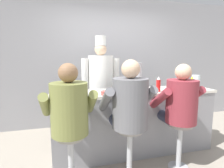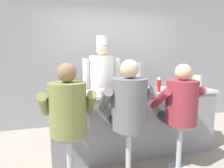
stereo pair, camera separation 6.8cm
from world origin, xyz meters
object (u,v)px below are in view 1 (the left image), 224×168
at_px(cup_stack_steel, 138,77).
at_px(mustard_bottle_yellow, 192,84).
at_px(coffee_mug_tan, 124,87).
at_px(cook_in_whites_near, 101,81).
at_px(ketchup_bottle_red, 158,84).
at_px(breakfast_plate, 64,93).
at_px(water_pitcher_clear, 196,81).
at_px(diner_seated_maroon, 180,104).
at_px(cereal_bowl, 107,93).
at_px(diner_seated_grey, 129,106).
at_px(diner_seated_olive, 69,111).
at_px(hot_sauce_bottle_orange, 184,85).

bearing_deg(cup_stack_steel, mustard_bottle_yellow, -10.85).
bearing_deg(coffee_mug_tan, cook_in_whites_near, 104.24).
relative_size(ketchup_bottle_red, mustard_bottle_yellow, 1.04).
relative_size(breakfast_plate, cup_stack_steel, 0.65).
distance_m(mustard_bottle_yellow, water_pitcher_clear, 0.33).
distance_m(mustard_bottle_yellow, diner_seated_maroon, 0.61).
xyz_separation_m(mustard_bottle_yellow, cup_stack_steel, (-0.81, 0.16, 0.11)).
distance_m(cereal_bowl, diner_seated_grey, 0.41).
relative_size(mustard_bottle_yellow, diner_seated_olive, 0.15).
xyz_separation_m(coffee_mug_tan, diner_seated_maroon, (0.55, -0.62, -0.14)).
height_order(mustard_bottle_yellow, coffee_mug_tan, mustard_bottle_yellow).
xyz_separation_m(mustard_bottle_yellow, diner_seated_grey, (-1.15, -0.36, -0.17)).
height_order(diner_seated_grey, cook_in_whites_near, cook_in_whites_near).
height_order(hot_sauce_bottle_orange, coffee_mug_tan, hot_sauce_bottle_orange).
bearing_deg(breakfast_plate, hot_sauce_bottle_orange, -1.06).
bearing_deg(water_pitcher_clear, coffee_mug_tan, 178.32).
bearing_deg(mustard_bottle_yellow, cup_stack_steel, 169.15).
height_order(ketchup_bottle_red, breakfast_plate, ketchup_bottle_red).
distance_m(mustard_bottle_yellow, diner_seated_olive, 1.89).
bearing_deg(diner_seated_grey, cup_stack_steel, 56.90).
relative_size(hot_sauce_bottle_orange, cook_in_whites_near, 0.07).
bearing_deg(ketchup_bottle_red, cook_in_whites_near, 122.98).
distance_m(cup_stack_steel, diner_seated_maroon, 0.70).
bearing_deg(diner_seated_maroon, cup_stack_steel, 124.60).
bearing_deg(diner_seated_maroon, breakfast_plate, 159.50).
height_order(mustard_bottle_yellow, water_pitcher_clear, mustard_bottle_yellow).
distance_m(mustard_bottle_yellow, hot_sauce_bottle_orange, 0.15).
relative_size(cup_stack_steel, diner_seated_maroon, 0.30).
xyz_separation_m(ketchup_bottle_red, water_pitcher_clear, (0.80, 0.20, -0.00)).
relative_size(water_pitcher_clear, breakfast_plate, 0.75).
distance_m(hot_sauce_bottle_orange, breakfast_plate, 1.85).
bearing_deg(cup_stack_steel, hot_sauce_bottle_orange, -1.34).
bearing_deg(cup_stack_steel, breakfast_plate, 179.14).
relative_size(coffee_mug_tan, cup_stack_steel, 0.33).
bearing_deg(diner_seated_olive, water_pitcher_clear, 15.59).
relative_size(breakfast_plate, diner_seated_maroon, 0.20).
height_order(ketchup_bottle_red, diner_seated_grey, diner_seated_grey).
distance_m(cup_stack_steel, diner_seated_grey, 0.68).
relative_size(mustard_bottle_yellow, cook_in_whites_near, 0.12).
relative_size(hot_sauce_bottle_orange, coffee_mug_tan, 0.92).
bearing_deg(diner_seated_olive, diner_seated_grey, 0.14).
relative_size(water_pitcher_clear, diner_seated_olive, 0.15).
distance_m(breakfast_plate, diner_seated_olive, 0.55).
distance_m(ketchup_bottle_red, coffee_mug_tan, 0.52).
bearing_deg(breakfast_plate, diner_seated_olive, -85.46).
bearing_deg(cook_in_whites_near, ketchup_bottle_red, -57.02).
relative_size(mustard_bottle_yellow, water_pitcher_clear, 1.06).
xyz_separation_m(cereal_bowl, cup_stack_steel, (0.53, 0.17, 0.18)).
distance_m(mustard_bottle_yellow, cup_stack_steel, 0.83).
bearing_deg(breakfast_plate, water_pitcher_clear, 1.34).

